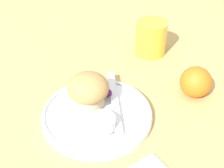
{
  "coord_description": "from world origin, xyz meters",
  "views": [
    {
      "loc": [
        0.38,
        -0.25,
        0.44
      ],
      "look_at": [
        -0.03,
        0.05,
        0.06
      ],
      "focal_mm": 50.0,
      "sensor_mm": 36.0,
      "label": 1
    }
  ],
  "objects_px": {
    "orange_fruit": "(196,82)",
    "juice_glass": "(151,38)",
    "butter_knife": "(115,100)",
    "muffin": "(90,89)"
  },
  "relations": [
    {
      "from": "orange_fruit",
      "to": "juice_glass",
      "type": "relative_size",
      "value": 0.77
    },
    {
      "from": "butter_knife",
      "to": "orange_fruit",
      "type": "xyz_separation_m",
      "value": [
        0.07,
        0.17,
        0.01
      ]
    },
    {
      "from": "orange_fruit",
      "to": "butter_knife",
      "type": "bearing_deg",
      "value": -111.21
    },
    {
      "from": "muffin",
      "to": "juice_glass",
      "type": "xyz_separation_m",
      "value": [
        -0.1,
        0.25,
        -0.01
      ]
    },
    {
      "from": "muffin",
      "to": "butter_knife",
      "type": "height_order",
      "value": "muffin"
    },
    {
      "from": "muffin",
      "to": "orange_fruit",
      "type": "xyz_separation_m",
      "value": [
        0.09,
        0.21,
        -0.02
      ]
    },
    {
      "from": "butter_knife",
      "to": "orange_fruit",
      "type": "relative_size",
      "value": 2.57
    },
    {
      "from": "orange_fruit",
      "to": "juice_glass",
      "type": "height_order",
      "value": "juice_glass"
    },
    {
      "from": "muffin",
      "to": "butter_knife",
      "type": "distance_m",
      "value": 0.06
    },
    {
      "from": "muffin",
      "to": "juice_glass",
      "type": "distance_m",
      "value": 0.27
    }
  ]
}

